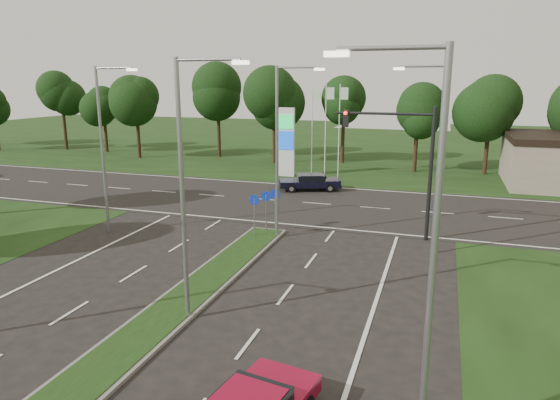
% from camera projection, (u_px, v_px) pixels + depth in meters
% --- Properties ---
extents(verge_far, '(160.00, 50.00, 0.02)m').
position_uv_depth(verge_far, '(369.00, 147.00, 63.32)').
color(verge_far, black).
rests_on(verge_far, ground).
extents(cross_road, '(160.00, 12.00, 0.02)m').
position_uv_depth(cross_road, '(303.00, 203.00, 34.69)').
color(cross_road, black).
rests_on(cross_road, ground).
extents(median_kerb, '(2.00, 26.00, 0.12)m').
position_uv_depth(median_kerb, '(136.00, 340.00, 16.20)').
color(median_kerb, slate).
rests_on(median_kerb, ground).
extents(streetlight_median_near, '(2.53, 0.22, 9.00)m').
position_uv_depth(streetlight_median_near, '(187.00, 179.00, 16.57)').
color(streetlight_median_near, gray).
rests_on(streetlight_median_near, ground).
extents(streetlight_median_far, '(2.53, 0.22, 9.00)m').
position_uv_depth(streetlight_median_far, '(281.00, 144.00, 25.81)').
color(streetlight_median_far, gray).
rests_on(streetlight_median_far, ground).
extents(streetlight_left_far, '(2.53, 0.22, 9.00)m').
position_uv_depth(streetlight_left_far, '(105.00, 141.00, 26.78)').
color(streetlight_left_far, gray).
rests_on(streetlight_left_far, ground).
extents(streetlight_right_far, '(2.53, 0.22, 9.00)m').
position_uv_depth(streetlight_right_far, '(438.00, 150.00, 23.44)').
color(streetlight_right_far, gray).
rests_on(streetlight_right_far, ground).
extents(streetlight_right_near, '(2.53, 0.22, 9.00)m').
position_uv_depth(streetlight_right_near, '(425.00, 236.00, 10.51)').
color(streetlight_right_near, gray).
rests_on(streetlight_right_near, ground).
extents(traffic_signal, '(5.10, 0.42, 7.00)m').
position_uv_depth(traffic_signal, '(406.00, 152.00, 25.87)').
color(traffic_signal, black).
rests_on(traffic_signal, ground).
extents(median_signs, '(1.16, 1.76, 2.38)m').
position_uv_depth(median_signs, '(265.00, 204.00, 27.27)').
color(median_signs, gray).
rests_on(median_signs, ground).
extents(gas_pylon, '(5.80, 1.26, 8.00)m').
position_uv_depth(gas_pylon, '(289.00, 140.00, 43.45)').
color(gas_pylon, silver).
rests_on(gas_pylon, ground).
extents(treeline_far, '(6.00, 6.00, 9.90)m').
position_uv_depth(treeline_far, '(349.00, 96.00, 47.78)').
color(treeline_far, black).
rests_on(treeline_far, ground).
extents(navy_sedan, '(4.95, 3.40, 1.26)m').
position_uv_depth(navy_sedan, '(310.00, 182.00, 38.40)').
color(navy_sedan, black).
rests_on(navy_sedan, ground).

